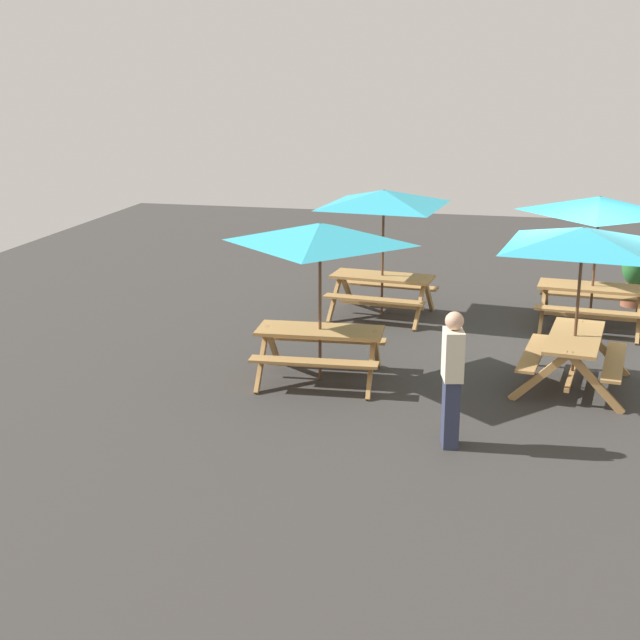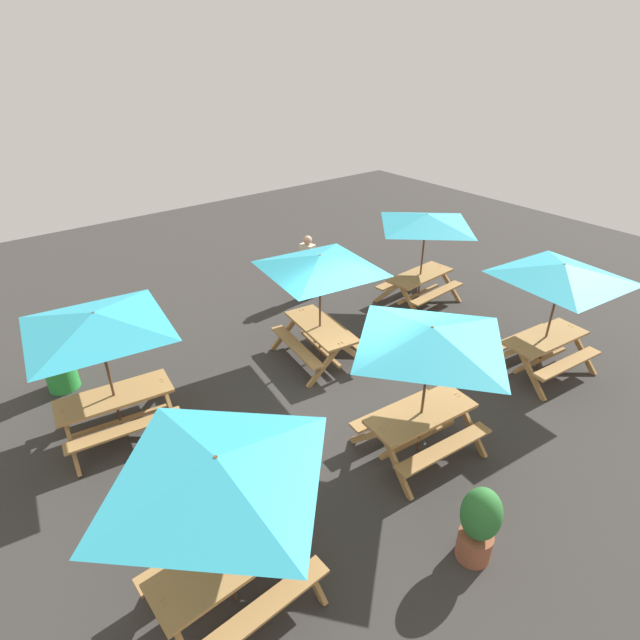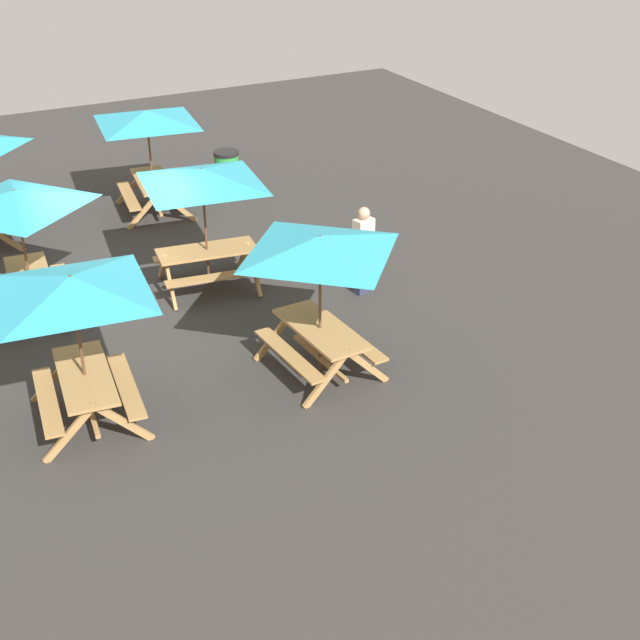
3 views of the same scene
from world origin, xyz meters
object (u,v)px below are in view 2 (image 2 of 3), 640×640
at_px(picnic_table_3, 561,280).
at_px(trash_bin_green, 59,366).
at_px(potted_plant_0, 479,523).
at_px(person_standing, 308,266).
at_px(picnic_table_4, 98,330).
at_px(picnic_table_2, 430,346).
at_px(picnic_table_0, 320,270).
at_px(picnic_table_5, 219,480).
at_px(picnic_table_1, 426,227).

relative_size(picnic_table_3, trash_bin_green, 2.87).
xyz_separation_m(trash_bin_green, potted_plant_0, (-3.19, 7.06, 0.12)).
bearing_deg(person_standing, picnic_table_4, -82.13).
bearing_deg(potted_plant_0, picnic_table_2, -116.81).
distance_m(picnic_table_0, picnic_table_3, 4.44).
xyz_separation_m(potted_plant_0, person_standing, (-2.81, -7.26, 0.28)).
relative_size(picnic_table_4, person_standing, 1.68).
height_order(picnic_table_0, picnic_table_5, same).
xyz_separation_m(picnic_table_5, trash_bin_green, (0.49, -5.69, -1.49)).
distance_m(picnic_table_0, picnic_table_1, 3.58).
distance_m(picnic_table_1, picnic_table_2, 5.34).
bearing_deg(picnic_table_2, picnic_table_3, -173.97).
relative_size(picnic_table_0, picnic_table_5, 1.20).
xyz_separation_m(picnic_table_1, picnic_table_5, (7.55, 3.96, 0.00)).
height_order(picnic_table_0, picnic_table_3, same).
height_order(trash_bin_green, potted_plant_0, potted_plant_0).
distance_m(picnic_table_5, person_standing, 8.14).
relative_size(picnic_table_1, picnic_table_5, 1.00).
bearing_deg(picnic_table_3, picnic_table_5, 9.36).
height_order(picnic_table_2, trash_bin_green, picnic_table_2).
height_order(picnic_table_0, potted_plant_0, picnic_table_0).
height_order(picnic_table_1, potted_plant_0, picnic_table_1).
bearing_deg(picnic_table_1, person_standing, -46.95).
bearing_deg(trash_bin_green, potted_plant_0, 114.32).
bearing_deg(trash_bin_green, picnic_table_3, 145.66).
relative_size(picnic_table_1, trash_bin_green, 2.38).
bearing_deg(picnic_table_2, picnic_table_1, -132.45).
relative_size(picnic_table_0, trash_bin_green, 2.86).
relative_size(picnic_table_2, picnic_table_5, 1.00).
bearing_deg(person_standing, picnic_table_2, -32.31).
distance_m(picnic_table_0, picnic_table_2, 3.13).
relative_size(picnic_table_4, picnic_table_5, 1.20).
bearing_deg(trash_bin_green, picnic_table_4, 103.10).
relative_size(picnic_table_4, trash_bin_green, 2.86).
xyz_separation_m(picnic_table_1, potted_plant_0, (4.85, 5.34, -1.38)).
bearing_deg(trash_bin_green, picnic_table_0, 153.83).
bearing_deg(picnic_table_5, picnic_table_4, -91.27).
xyz_separation_m(picnic_table_4, potted_plant_0, (-2.74, 5.14, -1.38)).
distance_m(potted_plant_0, person_standing, 7.79).
bearing_deg(picnic_table_5, trash_bin_green, -86.98).
distance_m(picnic_table_1, picnic_table_4, 7.60).
distance_m(picnic_table_0, person_standing, 3.05).
bearing_deg(picnic_table_1, picnic_table_2, 38.51).
distance_m(picnic_table_5, trash_bin_green, 5.90).
distance_m(trash_bin_green, potted_plant_0, 7.75).
bearing_deg(picnic_table_3, person_standing, -66.56).
relative_size(picnic_table_3, picnic_table_5, 1.20).
bearing_deg(picnic_table_0, person_standing, 155.61).
xyz_separation_m(picnic_table_4, person_standing, (-5.55, -2.12, -1.10)).
height_order(picnic_table_2, potted_plant_0, picnic_table_2).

